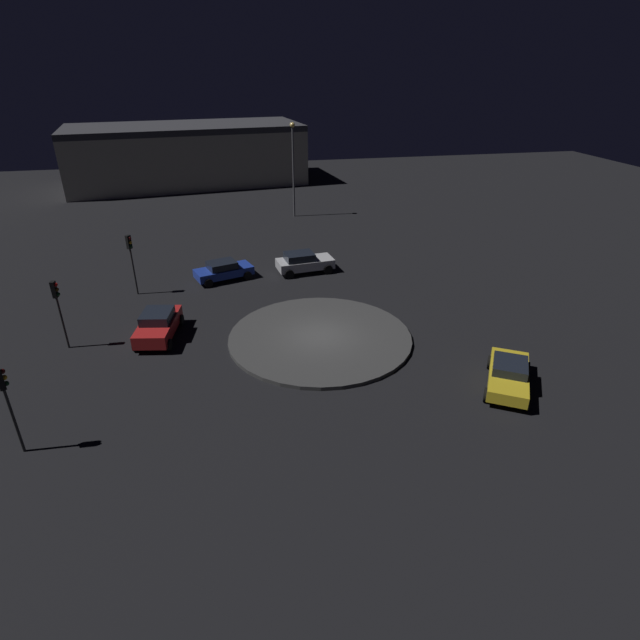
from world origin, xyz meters
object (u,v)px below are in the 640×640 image
(traffic_light_southwest, at_px, (6,393))
(streetlamp_north, at_px, (293,160))
(car_yellow, at_px, (509,374))
(car_blue, at_px, (223,270))
(car_red, at_px, (158,325))
(car_silver, at_px, (304,262))
(traffic_light_northwest, at_px, (131,253))
(traffic_light_west, at_px, (58,301))
(store_building, at_px, (187,155))

(traffic_light_southwest, relative_size, streetlamp_north, 0.44)
(car_yellow, xyz_separation_m, car_blue, (-12.87, 16.62, 0.01))
(traffic_light_southwest, bearing_deg, car_red, 35.63)
(car_silver, bearing_deg, car_yellow, -74.17)
(car_yellow, relative_size, car_red, 1.04)
(car_blue, bearing_deg, traffic_light_northwest, 175.87)
(car_yellow, distance_m, traffic_light_northwest, 24.20)
(traffic_light_west, bearing_deg, car_yellow, -13.53)
(car_yellow, xyz_separation_m, car_silver, (-6.96, 16.87, 0.10))
(car_red, xyz_separation_m, car_silver, (9.85, 8.26, -0.01))
(car_yellow, height_order, car_silver, car_silver)
(car_yellow, relative_size, traffic_light_southwest, 1.15)
(car_red, xyz_separation_m, traffic_light_northwest, (-1.89, 6.59, 2.12))
(streetlamp_north, bearing_deg, traffic_light_west, -124.51)
(car_yellow, relative_size, car_blue, 1.04)
(car_yellow, distance_m, store_building, 53.30)
(car_red, bearing_deg, streetlamp_north, -15.68)
(car_silver, height_order, streetlamp_north, streetlamp_north)
(car_red, xyz_separation_m, traffic_light_southwest, (-4.69, -8.77, 2.00))
(car_blue, bearing_deg, traffic_light_west, -154.73)
(traffic_light_southwest, xyz_separation_m, streetlamp_north, (16.35, 32.53, 2.73))
(car_blue, height_order, traffic_light_west, traffic_light_west)
(car_red, bearing_deg, car_yellow, -106.66)
(car_silver, height_order, traffic_light_southwest, traffic_light_southwest)
(car_blue, distance_m, streetlamp_north, 18.19)
(car_yellow, bearing_deg, traffic_light_southwest, -58.12)
(car_blue, xyz_separation_m, store_building, (-3.02, 34.18, 2.88))
(car_red, relative_size, traffic_light_northwest, 1.06)
(traffic_light_northwest, bearing_deg, car_red, -35.37)
(car_yellow, height_order, store_building, store_building)
(car_silver, relative_size, traffic_light_west, 1.10)
(traffic_light_southwest, distance_m, store_building, 51.28)
(traffic_light_northwest, distance_m, streetlamp_north, 22.03)
(car_red, distance_m, car_silver, 12.86)
(car_yellow, height_order, car_blue, car_blue)
(streetlamp_north, bearing_deg, traffic_light_northwest, -128.26)
(car_blue, xyz_separation_m, traffic_light_west, (-8.76, -8.22, 2.10))
(car_silver, distance_m, traffic_light_west, 17.06)
(traffic_light_northwest, bearing_deg, streetlamp_north, 90.37)
(car_yellow, bearing_deg, store_building, -131.18)
(car_blue, bearing_deg, car_red, -134.06)
(traffic_light_northwest, xyz_separation_m, traffic_light_southwest, (-2.80, -15.36, -0.13))
(store_building, bearing_deg, traffic_light_northwest, 78.76)
(car_yellow, distance_m, streetlamp_north, 33.13)
(car_red, height_order, car_silver, car_red)
(traffic_light_northwest, bearing_deg, car_silver, 46.73)
(car_blue, relative_size, traffic_light_southwest, 1.11)
(car_red, relative_size, store_building, 0.15)
(car_yellow, bearing_deg, car_silver, -126.13)
(traffic_light_west, xyz_separation_m, traffic_light_southwest, (0.13, -8.57, 0.00))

